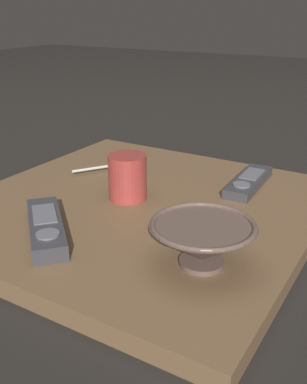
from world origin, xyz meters
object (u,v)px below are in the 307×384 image
object	(u,v)px
tv_remote_near	(249,182)
teaspoon	(114,165)
cereal_bowl	(203,241)
coffee_mug	(128,177)
tv_remote_far	(46,227)

from	to	relation	value
tv_remote_near	teaspoon	bearing A→B (deg)	12.22
cereal_bowl	tv_remote_near	xyz separation A→B (m)	(0.05, -0.32, -0.03)
coffee_mug	teaspoon	xyz separation A→B (m)	(0.11, -0.11, -0.03)
cereal_bowl	tv_remote_near	size ratio (longest dim) A/B	0.84
teaspoon	tv_remote_near	bearing A→B (deg)	-167.78
cereal_bowl	coffee_mug	xyz separation A→B (m)	(0.22, -0.15, 0.01)
cereal_bowl	coffee_mug	distance (m)	0.27
tv_remote_near	cereal_bowl	bearing A→B (deg)	98.55
coffee_mug	teaspoon	bearing A→B (deg)	-44.81
teaspoon	tv_remote_near	size ratio (longest dim) A/B	0.58
tv_remote_near	tv_remote_far	distance (m)	0.42
teaspoon	coffee_mug	bearing A→B (deg)	135.19
tv_remote_near	tv_remote_far	world-z (taller)	tv_remote_far
tv_remote_far	tv_remote_near	bearing A→B (deg)	-118.83
teaspoon	cereal_bowl	bearing A→B (deg)	142.57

